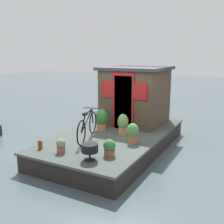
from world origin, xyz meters
name	(u,v)px	position (x,y,z in m)	size (l,w,h in m)	color
ground_plane	(115,149)	(0.00, 0.00, 0.00)	(60.00, 60.00, 0.00)	#4C5B60
houseboat_deck	(115,141)	(0.00, 0.00, 0.26)	(5.26, 2.78, 0.52)	#424C47
houseboat_cabin	(136,95)	(1.52, 0.00, 1.49)	(2.15, 2.08, 1.94)	#4C3828
bicycle	(87,126)	(-0.87, 0.42, 0.90)	(1.70, 0.64, 0.82)	black
potted_plant_mint	(61,145)	(-2.06, 0.41, 0.70)	(0.23, 0.23, 0.35)	#935138
potted_plant_succulent	(133,133)	(-0.59, -0.84, 0.81)	(0.32, 0.32, 0.55)	#B2603D
potted_plant_basil	(109,147)	(-1.67, -0.73, 0.72)	(0.29, 0.29, 0.40)	#935138
potted_plant_ivy	(101,119)	(0.12, 0.56, 0.86)	(0.40, 0.40, 0.68)	#C6754C
potted_plant_lavender	(123,124)	(-0.03, -0.27, 0.84)	(0.32, 0.32, 0.63)	#C6754C
charcoal_grill	(90,149)	(-2.11, -0.46, 0.79)	(0.38, 0.38, 0.38)	black
mooring_bollard	(40,144)	(-2.10, 1.04, 0.64)	(0.12, 0.12, 0.23)	brown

